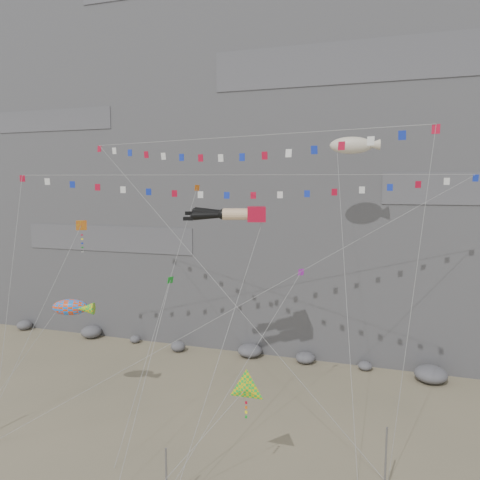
{
  "coord_description": "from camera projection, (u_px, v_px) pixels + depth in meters",
  "views": [
    {
      "loc": [
        14.01,
        -29.36,
        18.38
      ],
      "look_at": [
        1.5,
        9.0,
        13.57
      ],
      "focal_mm": 35.0,
      "sensor_mm": 36.0,
      "label": 1
    }
  ],
  "objects": [
    {
      "name": "legs_kite",
      "position": [
        234.0,
        214.0,
        37.19
      ],
      "size": [
        6.7,
        15.68,
        21.57
      ],
      "rotation": [
        0.0,
        0.0,
        0.29
      ],
      "color": "#B60B27",
      "rests_on": "ground"
    },
    {
      "name": "delta_kite",
      "position": [
        246.0,
        389.0,
        27.51
      ],
      "size": [
        6.57,
        4.73,
        9.4
      ],
      "color": "#E6BB0B",
      "rests_on": "ground"
    },
    {
      "name": "small_kite_b",
      "position": [
        299.0,
        275.0,
        36.41
      ],
      "size": [
        6.15,
        13.72,
        18.24
      ],
      "color": "purple",
      "rests_on": "ground"
    },
    {
      "name": "harlequin_kite",
      "position": [
        81.0,
        226.0,
        39.63
      ],
      "size": [
        3.95,
        9.55,
        17.4
      ],
      "color": "red",
      "rests_on": "ground"
    },
    {
      "name": "flag_banner_lower",
      "position": [
        231.0,
        138.0,
        34.08
      ],
      "size": [
        27.21,
        8.06,
        25.14
      ],
      "color": "#B60B27",
      "rests_on": "ground"
    },
    {
      "name": "blimp_windsock",
      "position": [
        351.0,
        146.0,
        39.95
      ],
      "size": [
        4.55,
        14.62,
        25.65
      ],
      "color": "beige",
      "rests_on": "ground"
    },
    {
      "name": "small_kite_a",
      "position": [
        196.0,
        192.0,
        40.8
      ],
      "size": [
        1.1,
        14.21,
        22.58
      ],
      "color": "orange",
      "rests_on": "ground"
    },
    {
      "name": "ground",
      "position": [
        183.0,
        437.0,
        34.21
      ],
      "size": [
        120.0,
        120.0,
        0.0
      ],
      "primitive_type": "plane",
      "color": "gray",
      "rests_on": "ground"
    },
    {
      "name": "fish_windsock",
      "position": [
        70.0,
        307.0,
        37.36
      ],
      "size": [
        7.3,
        6.55,
        11.31
      ],
      "color": "#F4420C",
      "rests_on": "ground"
    },
    {
      "name": "talus_boulders",
      "position": [
        250.0,
        351.0,
        50.19
      ],
      "size": [
        60.0,
        3.0,
        1.2
      ],
      "primitive_type": null,
      "color": "slate",
      "rests_on": "ground"
    },
    {
      "name": "cliff",
      "position": [
        283.0,
        134.0,
        61.46
      ],
      "size": [
        80.0,
        28.0,
        50.0
      ],
      "primitive_type": "cube",
      "color": "slate",
      "rests_on": "ground"
    },
    {
      "name": "anchor_pole_center",
      "position": [
        166.0,
        479.0,
        26.34
      ],
      "size": [
        0.12,
        0.12,
        3.71
      ],
      "primitive_type": "cylinder",
      "color": "gray",
      "rests_on": "ground"
    },
    {
      "name": "anchor_pole_right",
      "position": [
        386.0,
        462.0,
        27.41
      ],
      "size": [
        0.12,
        0.12,
        4.33
      ],
      "primitive_type": "cylinder",
      "color": "gray",
      "rests_on": "ground"
    },
    {
      "name": "small_kite_c",
      "position": [
        170.0,
        283.0,
        34.63
      ],
      "size": [
        1.07,
        9.18,
        14.16
      ],
      "color": "#179A26",
      "rests_on": "ground"
    },
    {
      "name": "flag_banner_upper",
      "position": [
        240.0,
        175.0,
        38.24
      ],
      "size": [
        36.27,
        16.71,
        27.01
      ],
      "color": "#B60B27",
      "rests_on": "ground"
    }
  ]
}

